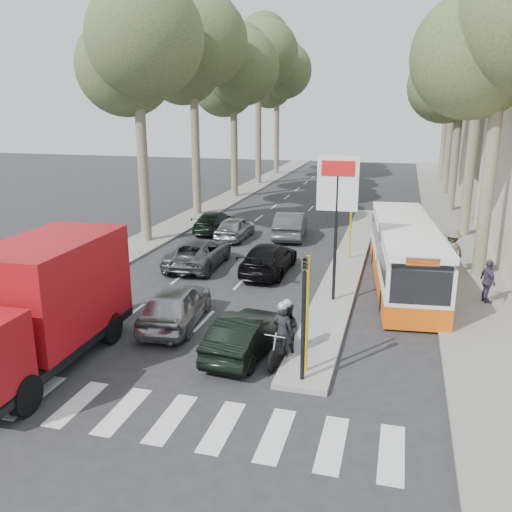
# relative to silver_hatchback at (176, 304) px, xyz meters

# --- Properties ---
(ground) EXTENTS (120.00, 120.00, 0.00)m
(ground) POSITION_rel_silver_hatchback_xyz_m (1.71, -1.50, -0.73)
(ground) COLOR #28282B
(ground) RESTS_ON ground
(sidewalk_right) EXTENTS (3.20, 70.00, 0.12)m
(sidewalk_right) POSITION_rel_silver_hatchback_xyz_m (10.31, 23.50, -0.67)
(sidewalk_right) COLOR gray
(sidewalk_right) RESTS_ON ground
(median_left) EXTENTS (2.40, 64.00, 0.12)m
(median_left) POSITION_rel_silver_hatchback_xyz_m (-6.29, 26.50, -0.67)
(median_left) COLOR gray
(median_left) RESTS_ON ground
(traffic_island) EXTENTS (1.50, 26.00, 0.16)m
(traffic_island) POSITION_rel_silver_hatchback_xyz_m (4.96, 9.50, -0.65)
(traffic_island) COLOR gray
(traffic_island) RESTS_ON ground
(billboard) EXTENTS (1.50, 12.10, 5.60)m
(billboard) POSITION_rel_silver_hatchback_xyz_m (4.96, 3.50, 2.98)
(billboard) COLOR yellow
(billboard) RESTS_ON ground
(traffic_light_island) EXTENTS (0.16, 0.41, 3.60)m
(traffic_light_island) POSITION_rel_silver_hatchback_xyz_m (4.96, -3.00, 1.76)
(traffic_light_island) COLOR black
(traffic_light_island) RESTS_ON ground
(tree_l_a) EXTENTS (7.40, 7.20, 14.10)m
(tree_l_a) POSITION_rel_silver_hatchback_xyz_m (-6.16, 10.62, 9.65)
(tree_l_a) COLOR #6B604C
(tree_l_a) RESTS_ON ground
(tree_l_b) EXTENTS (7.40, 7.20, 14.88)m
(tree_l_b) POSITION_rel_silver_hatchback_xyz_m (-6.26, 18.62, 10.34)
(tree_l_b) COLOR #6B604C
(tree_l_b) RESTS_ON ground
(tree_l_c) EXTENTS (7.40, 7.20, 13.71)m
(tree_l_c) POSITION_rel_silver_hatchback_xyz_m (-6.06, 26.62, 9.31)
(tree_l_c) COLOR #6B604C
(tree_l_c) RESTS_ON ground
(tree_l_d) EXTENTS (7.40, 7.20, 15.66)m
(tree_l_d) POSITION_rel_silver_hatchback_xyz_m (-6.16, 34.62, 11.03)
(tree_l_d) COLOR #6B604C
(tree_l_d) RESTS_ON ground
(tree_l_e) EXTENTS (7.40, 7.20, 14.49)m
(tree_l_e) POSITION_rel_silver_hatchback_xyz_m (-6.26, 42.62, 10.00)
(tree_l_e) COLOR #6B604C
(tree_l_e) RESTS_ON ground
(tree_r_a) EXTENTS (7.40, 7.20, 14.10)m
(tree_r_a) POSITION_rel_silver_hatchback_xyz_m (10.84, 8.62, 9.65)
(tree_r_a) COLOR #6B604C
(tree_r_a) RESTS_ON ground
(tree_r_b) EXTENTS (7.40, 7.20, 15.27)m
(tree_r_b) POSITION_rel_silver_hatchback_xyz_m (10.94, 16.62, 10.69)
(tree_r_b) COLOR #6B604C
(tree_r_b) RESTS_ON ground
(tree_r_c) EXTENTS (7.40, 7.20, 13.32)m
(tree_r_c) POSITION_rel_silver_hatchback_xyz_m (10.74, 24.62, 8.96)
(tree_r_c) COLOR #6B604C
(tree_r_c) RESTS_ON ground
(tree_r_d) EXTENTS (7.40, 7.20, 14.88)m
(tree_r_d) POSITION_rel_silver_hatchback_xyz_m (10.84, 32.62, 10.34)
(tree_r_d) COLOR #6B604C
(tree_r_d) RESTS_ON ground
(tree_r_e) EXTENTS (7.40, 7.20, 14.10)m
(tree_r_e) POSITION_rel_silver_hatchback_xyz_m (10.94, 40.62, 9.65)
(tree_r_e) COLOR #6B604C
(tree_r_e) RESTS_ON ground
(silver_hatchback) EXTENTS (2.17, 4.44, 1.46)m
(silver_hatchback) POSITION_rel_silver_hatchback_xyz_m (0.00, 0.00, 0.00)
(silver_hatchback) COLOR #9B9EA3
(silver_hatchback) RESTS_ON ground
(dark_hatchback) EXTENTS (1.76, 4.06, 1.30)m
(dark_hatchback) POSITION_rel_silver_hatchback_xyz_m (2.97, -1.59, -0.08)
(dark_hatchback) COLOR black
(dark_hatchback) RESTS_ON ground
(queue_car_a) EXTENTS (2.36, 4.82, 1.32)m
(queue_car_a) POSITION_rel_silver_hatchback_xyz_m (-1.79, 6.80, -0.07)
(queue_car_a) COLOR #52535A
(queue_car_a) RESTS_ON ground
(queue_car_b) EXTENTS (1.95, 4.67, 1.35)m
(queue_car_b) POSITION_rel_silver_hatchback_xyz_m (1.62, 6.68, -0.05)
(queue_car_b) COLOR black
(queue_car_b) RESTS_ON ground
(queue_car_c) EXTENTS (1.57, 3.83, 1.30)m
(queue_car_c) POSITION_rel_silver_hatchback_xyz_m (-1.77, 12.44, -0.08)
(queue_car_c) COLOR #96999E
(queue_car_c) RESTS_ON ground
(queue_car_d) EXTENTS (2.01, 4.68, 1.50)m
(queue_car_d) POSITION_rel_silver_hatchback_xyz_m (1.21, 13.57, 0.02)
(queue_car_d) COLOR #4C4E54
(queue_car_d) RESTS_ON ground
(queue_car_e) EXTENTS (1.92, 4.37, 1.25)m
(queue_car_e) POSITION_rel_silver_hatchback_xyz_m (-3.47, 13.84, -0.10)
(queue_car_e) COLOR black
(queue_car_e) RESTS_ON ground
(red_truck) EXTENTS (2.74, 6.81, 3.60)m
(red_truck) POSITION_rel_silver_hatchback_xyz_m (-2.49, -3.77, 1.17)
(red_truck) COLOR black
(red_truck) RESTS_ON ground
(city_bus) EXTENTS (3.28, 10.40, 2.69)m
(city_bus) POSITION_rel_silver_hatchback_xyz_m (7.50, 6.41, 0.69)
(city_bus) COLOR #ED5A0D
(city_bus) RESTS_ON ground
(motorcycle) EXTENTS (0.85, 2.17, 1.84)m
(motorcycle) POSITION_rel_silver_hatchback_xyz_m (4.14, -1.51, 0.11)
(motorcycle) COLOR black
(motorcycle) RESTS_ON ground
(pedestrian_near) EXTENTS (0.79, 1.08, 1.66)m
(pedestrian_near) POSITION_rel_silver_hatchback_xyz_m (10.58, 4.82, 0.22)
(pedestrian_near) COLOR #433854
(pedestrian_near) RESTS_ON sidewalk_right
(pedestrian_far) EXTENTS (1.35, 1.25, 1.98)m
(pedestrian_far) POSITION_rel_silver_hatchback_xyz_m (9.51, 8.33, 0.38)
(pedestrian_far) COLOR #6E6052
(pedestrian_far) RESTS_ON sidewalk_right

